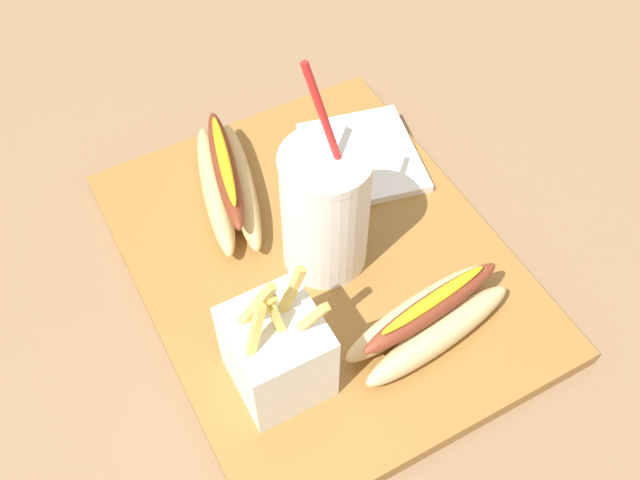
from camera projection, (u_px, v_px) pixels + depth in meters
The scene contains 8 objects.
ground_plane at pixel (320, 274), 0.77m from camera, with size 2.40×2.40×0.02m, color #8C6B4C.
food_tray at pixel (320, 263), 0.76m from camera, with size 0.45×0.36×0.02m, color olive.
soda_cup at pixel (325, 210), 0.69m from camera, with size 0.09×0.09×0.24m.
fries_basket at pixel (277, 352), 0.63m from camera, with size 0.08×0.08×0.15m.
hot_dog_1 at pixel (227, 182), 0.78m from camera, with size 0.19×0.10×0.06m.
hot_dog_2 at pixel (429, 320), 0.68m from camera, with size 0.08×0.18×0.06m.
ketchup_cup_1 at pixel (356, 199), 0.78m from camera, with size 0.03×0.03×0.02m.
napkin_stack at pixel (362, 157), 0.83m from camera, with size 0.13×0.12×0.01m, color white.
Camera 1 is at (-0.38, 0.21, 0.63)m, focal length 40.84 mm.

